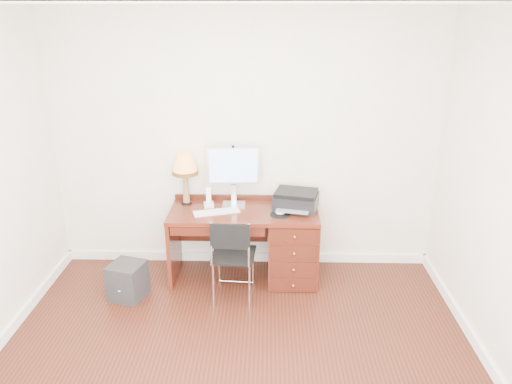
{
  "coord_description": "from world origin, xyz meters",
  "views": [
    {
      "loc": [
        0.24,
        -3.25,
        2.69
      ],
      "look_at": [
        0.13,
        1.2,
        1.03
      ],
      "focal_mm": 35.0,
      "sensor_mm": 36.0,
      "label": 1
    }
  ],
  "objects_px": {
    "desk": "(275,241)",
    "equipment_box": "(128,281)",
    "leg_lamp": "(185,167)",
    "printer": "(296,200)",
    "chair": "(233,252)",
    "phone": "(209,201)",
    "monitor": "(234,169)"
  },
  "relations": [
    {
      "from": "desk",
      "to": "phone",
      "type": "xyz_separation_m",
      "value": [
        -0.69,
        0.09,
        0.4
      ]
    },
    {
      "from": "chair",
      "to": "leg_lamp",
      "type": "bearing_deg",
      "value": 133.18
    },
    {
      "from": "printer",
      "to": "equipment_box",
      "type": "distance_m",
      "value": 1.84
    },
    {
      "from": "leg_lamp",
      "to": "equipment_box",
      "type": "xyz_separation_m",
      "value": [
        -0.51,
        -0.61,
        -0.97
      ]
    },
    {
      "from": "desk",
      "to": "printer",
      "type": "height_order",
      "value": "printer"
    },
    {
      "from": "desk",
      "to": "equipment_box",
      "type": "bearing_deg",
      "value": -163.09
    },
    {
      "from": "phone",
      "to": "chair",
      "type": "relative_size",
      "value": 0.24
    },
    {
      "from": "desk",
      "to": "leg_lamp",
      "type": "height_order",
      "value": "leg_lamp"
    },
    {
      "from": "printer",
      "to": "equipment_box",
      "type": "bearing_deg",
      "value": -149.7
    },
    {
      "from": "printer",
      "to": "leg_lamp",
      "type": "distance_m",
      "value": 1.18
    },
    {
      "from": "monitor",
      "to": "printer",
      "type": "height_order",
      "value": "monitor"
    },
    {
      "from": "desk",
      "to": "chair",
      "type": "bearing_deg",
      "value": -131.19
    },
    {
      "from": "monitor",
      "to": "leg_lamp",
      "type": "xyz_separation_m",
      "value": [
        -0.5,
        -0.0,
        0.02
      ]
    },
    {
      "from": "leg_lamp",
      "to": "equipment_box",
      "type": "bearing_deg",
      "value": -129.96
    },
    {
      "from": "chair",
      "to": "equipment_box",
      "type": "bearing_deg",
      "value": -177.64
    },
    {
      "from": "desk",
      "to": "equipment_box",
      "type": "relative_size",
      "value": 4.17
    },
    {
      "from": "desk",
      "to": "monitor",
      "type": "distance_m",
      "value": 0.86
    },
    {
      "from": "leg_lamp",
      "to": "equipment_box",
      "type": "relative_size",
      "value": 1.53
    },
    {
      "from": "printer",
      "to": "leg_lamp",
      "type": "relative_size",
      "value": 0.9
    },
    {
      "from": "leg_lamp",
      "to": "printer",
      "type": "bearing_deg",
      "value": -5.42
    },
    {
      "from": "desk",
      "to": "phone",
      "type": "distance_m",
      "value": 0.8
    },
    {
      "from": "chair",
      "to": "equipment_box",
      "type": "height_order",
      "value": "chair"
    },
    {
      "from": "desk",
      "to": "phone",
      "type": "bearing_deg",
      "value": 172.65
    },
    {
      "from": "desk",
      "to": "leg_lamp",
      "type": "xyz_separation_m",
      "value": [
        -0.93,
        0.17,
        0.74
      ]
    },
    {
      "from": "leg_lamp",
      "to": "chair",
      "type": "bearing_deg",
      "value": -50.69
    },
    {
      "from": "monitor",
      "to": "printer",
      "type": "distance_m",
      "value": 0.71
    },
    {
      "from": "phone",
      "to": "chair",
      "type": "distance_m",
      "value": 0.69
    },
    {
      "from": "monitor",
      "to": "printer",
      "type": "relative_size",
      "value": 1.23
    },
    {
      "from": "printer",
      "to": "equipment_box",
      "type": "xyz_separation_m",
      "value": [
        -1.64,
        -0.5,
        -0.66
      ]
    },
    {
      "from": "chair",
      "to": "printer",
      "type": "bearing_deg",
      "value": 44.78
    },
    {
      "from": "printer",
      "to": "phone",
      "type": "xyz_separation_m",
      "value": [
        -0.89,
        0.02,
        -0.03
      ]
    },
    {
      "from": "equipment_box",
      "to": "phone",
      "type": "bearing_deg",
      "value": 51.21
    }
  ]
}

